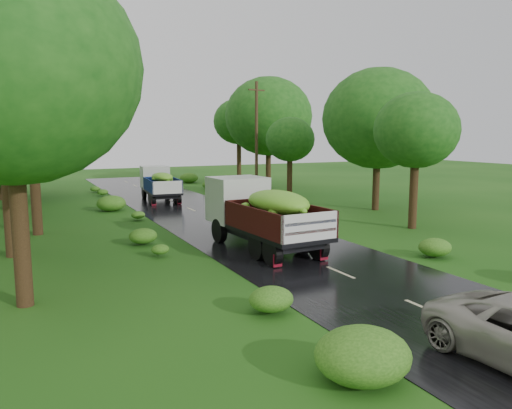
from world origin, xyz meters
TOP-DOWN VIEW (x-y plane):
  - ground at (0.00, 0.00)m, footprint 120.00×120.00m
  - road at (0.00, 5.00)m, footprint 6.50×80.00m
  - road_lines at (0.00, 6.00)m, footprint 0.12×69.60m
  - truck_near at (-0.83, 8.60)m, footprint 2.72×6.84m
  - truck_far at (-0.68, 24.99)m, footprint 2.43×5.78m
  - utility_pole at (7.20, 25.37)m, footprint 1.52×0.40m
  - trees_left at (-10.36, 21.76)m, footprint 6.24×35.41m
  - trees_right at (9.73, 22.84)m, footprint 5.63×29.40m
  - shrubs at (0.00, 14.00)m, footprint 11.90×44.00m

SIDE VIEW (x-z plane):
  - ground at x=0.00m, z-range 0.00..0.00m
  - road at x=0.00m, z-range 0.00..0.02m
  - road_lines at x=0.00m, z-range 0.02..0.02m
  - shrubs at x=0.00m, z-range 0.00..0.70m
  - truck_far at x=-0.68m, z-range 0.16..2.52m
  - truck_near at x=-0.83m, z-range 0.19..3.01m
  - utility_pole at x=7.20m, z-range 0.13..8.83m
  - trees_right at x=9.73m, z-range 1.58..9.53m
  - trees_left at x=-10.36m, z-range 2.10..11.58m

